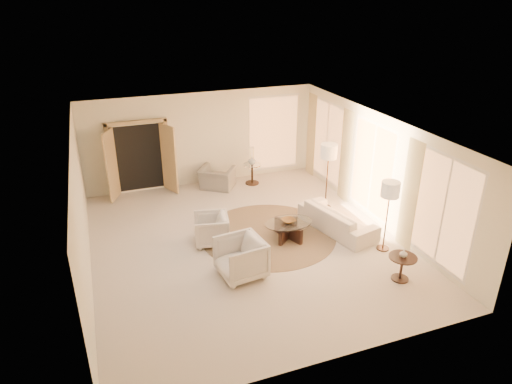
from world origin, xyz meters
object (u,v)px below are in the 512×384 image
object	(u,v)px
accent_chair	(217,175)
coffee_table	(288,228)
end_vase	(404,253)
floor_lamp_near	(329,154)
sofa	(337,219)
floor_lamp_far	(390,193)
end_table	(402,264)
side_table	(252,172)
side_vase	(252,160)
bowl	(289,221)
armchair_left	(211,228)
armchair_right	(241,256)

from	to	relation	value
accent_chair	coffee_table	world-z (taller)	accent_chair
end_vase	floor_lamp_near	bearing A→B (deg)	87.66
sofa	floor_lamp_far	world-z (taller)	floor_lamp_far
end_table	side_table	world-z (taller)	side_table
side_vase	accent_chair	bearing A→B (deg)	177.76
bowl	armchair_left	bearing A→B (deg)	166.49
sofa	armchair_left	distance (m)	3.14
coffee_table	side_table	world-z (taller)	side_table
armchair_left	armchair_right	size ratio (longest dim) A/B	0.86
coffee_table	bowl	distance (m)	0.20
coffee_table	floor_lamp_near	size ratio (longest dim) A/B	0.79
armchair_right	bowl	distance (m)	1.90
sofa	bowl	world-z (taller)	sofa
armchair_right	end_vase	xyz separation A→B (m)	(3.06, -1.28, 0.16)
sofa	coffee_table	distance (m)	1.31
end_table	bowl	bearing A→B (deg)	122.39
side_table	bowl	distance (m)	3.51
armchair_left	side_table	world-z (taller)	armchair_left
coffee_table	end_table	size ratio (longest dim) A/B	2.51
side_table	end_vase	world-z (taller)	end_vase
armchair_right	coffee_table	size ratio (longest dim) A/B	0.64
end_table	side_vase	world-z (taller)	side_vase
floor_lamp_far	armchair_right	bearing A→B (deg)	177.75
end_table	side_vase	size ratio (longest dim) A/B	2.25
end_table	accent_chair	bearing A→B (deg)	111.13
sofa	floor_lamp_far	distance (m)	1.72
accent_chair	armchair_right	bearing A→B (deg)	114.62
floor_lamp_near	bowl	size ratio (longest dim) A/B	5.62
sofa	side_table	size ratio (longest dim) A/B	3.34
sofa	end_vase	size ratio (longest dim) A/B	12.82
bowl	floor_lamp_near	bearing A→B (deg)	36.00
armchair_right	coffee_table	distance (m)	1.91
bowl	floor_lamp_far	bearing A→B (deg)	-33.01
end_vase	side_vase	world-z (taller)	side_vase
side_table	floor_lamp_near	distance (m)	2.89
armchair_right	floor_lamp_far	size ratio (longest dim) A/B	0.55
armchair_right	floor_lamp_near	distance (m)	4.08
armchair_left	floor_lamp_far	bearing A→B (deg)	77.29
floor_lamp_near	floor_lamp_far	distance (m)	2.42
floor_lamp_far	bowl	distance (m)	2.43
accent_chair	end_table	distance (m)	6.32
sofa	armchair_left	xyz separation A→B (m)	(-3.10, 0.48, 0.09)
armchair_right	side_table	world-z (taller)	armchair_right
bowl	side_table	bearing A→B (deg)	84.62
floor_lamp_near	end_vase	distance (m)	3.68
end_table	end_vase	distance (m)	0.25
bowl	sofa	bearing A→B (deg)	-1.97
sofa	bowl	distance (m)	1.32
floor_lamp_near	coffee_table	bearing A→B (deg)	-144.00
sofa	side_vase	distance (m)	3.69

